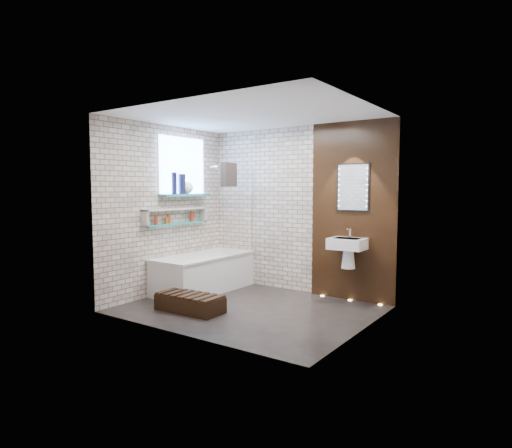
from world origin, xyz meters
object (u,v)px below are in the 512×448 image
Objects in this scene: walnut_step at (190,304)px; bath_screen at (238,210)px; washbasin at (348,248)px; bathtub at (204,273)px; led_mirror at (353,187)px.

bath_screen is at bearing 101.13° from walnut_step.
washbasin is at bearing 46.69° from walnut_step.
bathtub is at bearing -163.99° from washbasin.
led_mirror is at bearing 49.33° from walnut_step.
washbasin is (1.82, 0.18, -0.49)m from bath_screen.
bath_screen is 2.00× the size of led_mirror.
walnut_step is (-1.54, -1.79, -1.55)m from led_mirror.
bathtub is at bearing -160.22° from led_mirror.
washbasin is at bearing -90.00° from led_mirror.
bathtub is 1.21m from walnut_step.
washbasin is 0.88m from led_mirror.
washbasin is 0.63× the size of walnut_step.
bathtub is at bearing 122.47° from walnut_step.
led_mirror is 0.76× the size of walnut_step.
bathtub is 1.24× the size of bath_screen.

